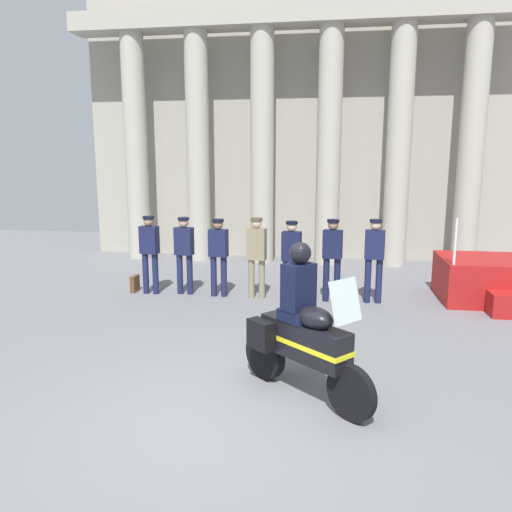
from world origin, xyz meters
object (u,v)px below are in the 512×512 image
(officer_in_row_5, at_px, (332,253))
(briefcase_on_ground, at_px, (135,284))
(officer_in_row_0, at_px, (150,248))
(officer_in_row_6, at_px, (374,254))
(officer_in_row_3, at_px, (257,251))
(officer_in_row_4, at_px, (291,254))
(officer_in_row_1, at_px, (184,249))
(motorcycle_with_rider, at_px, (301,333))
(officer_in_row_2, at_px, (218,251))

(officer_in_row_5, distance_m, briefcase_on_ground, 4.35)
(officer_in_row_5, relative_size, briefcase_on_ground, 4.68)
(officer_in_row_0, xyz_separation_m, officer_in_row_6, (4.70, 0.01, 0.01))
(officer_in_row_3, distance_m, officer_in_row_4, 0.73)
(officer_in_row_4, bearing_deg, officer_in_row_5, -170.04)
(officer_in_row_1, relative_size, briefcase_on_ground, 4.62)
(briefcase_on_ground, bearing_deg, motorcycle_with_rider, -48.33)
(officer_in_row_0, distance_m, motorcycle_with_rider, 5.58)
(officer_in_row_5, bearing_deg, officer_in_row_0, 7.65)
(officer_in_row_4, distance_m, motorcycle_with_rider, 4.31)
(officer_in_row_2, height_order, motorcycle_with_rider, motorcycle_with_rider)
(officer_in_row_3, height_order, officer_in_row_5, officer_in_row_3)
(officer_in_row_5, height_order, motorcycle_with_rider, motorcycle_with_rider)
(officer_in_row_1, height_order, motorcycle_with_rider, motorcycle_with_rider)
(officer_in_row_4, xyz_separation_m, officer_in_row_5, (0.82, 0.03, 0.03))
(officer_in_row_4, xyz_separation_m, briefcase_on_ground, (-3.45, 0.14, -0.79))
(officer_in_row_5, bearing_deg, officer_in_row_1, 5.97)
(officer_in_row_1, relative_size, officer_in_row_6, 0.98)
(officer_in_row_2, distance_m, briefcase_on_ground, 2.07)
(officer_in_row_1, bearing_deg, officer_in_row_3, -175.44)
(officer_in_row_4, distance_m, officer_in_row_6, 1.66)
(officer_in_row_3, height_order, briefcase_on_ground, officer_in_row_3)
(officer_in_row_1, height_order, officer_in_row_5, officer_in_row_5)
(officer_in_row_0, relative_size, officer_in_row_4, 1.03)
(briefcase_on_ground, bearing_deg, officer_in_row_2, -2.40)
(officer_in_row_1, xyz_separation_m, officer_in_row_4, (2.30, -0.13, -0.02))
(officer_in_row_2, height_order, officer_in_row_4, officer_in_row_2)
(officer_in_row_2, relative_size, officer_in_row_6, 0.97)
(motorcycle_with_rider, height_order, briefcase_on_ground, motorcycle_with_rider)
(officer_in_row_0, xyz_separation_m, officer_in_row_3, (2.32, -0.00, -0.00))
(officer_in_row_1, distance_m, officer_in_row_6, 3.96)
(officer_in_row_4, bearing_deg, officer_in_row_1, 4.55)
(officer_in_row_3, xyz_separation_m, officer_in_row_6, (2.38, 0.02, 0.01))
(officer_in_row_2, xyz_separation_m, officer_in_row_6, (3.19, -0.00, 0.03))
(motorcycle_with_rider, xyz_separation_m, briefcase_on_ground, (-3.93, 4.42, -0.61))
(officer_in_row_5, bearing_deg, motorcycle_with_rider, 93.33)
(officer_in_row_2, bearing_deg, officer_in_row_1, 2.61)
(officer_in_row_3, relative_size, officer_in_row_4, 1.03)
(officer_in_row_3, bearing_deg, briefcase_on_ground, 5.74)
(officer_in_row_1, distance_m, officer_in_row_2, 0.77)
(officer_in_row_3, distance_m, briefcase_on_ground, 2.85)
(officer_in_row_3, height_order, officer_in_row_6, officer_in_row_6)
(officer_in_row_0, height_order, officer_in_row_3, officer_in_row_3)
(officer_in_row_1, bearing_deg, officer_in_row_6, -173.21)
(officer_in_row_2, bearing_deg, motorcycle_with_rider, 122.84)
(officer_in_row_4, bearing_deg, officer_in_row_0, 7.02)
(briefcase_on_ground, bearing_deg, officer_in_row_5, -1.52)
(officer_in_row_0, height_order, officer_in_row_1, officer_in_row_0)
(officer_in_row_3, distance_m, officer_in_row_5, 1.55)
(officer_in_row_4, height_order, officer_in_row_6, officer_in_row_6)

